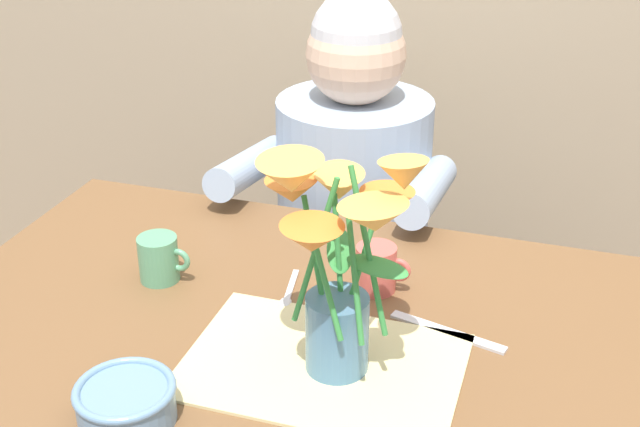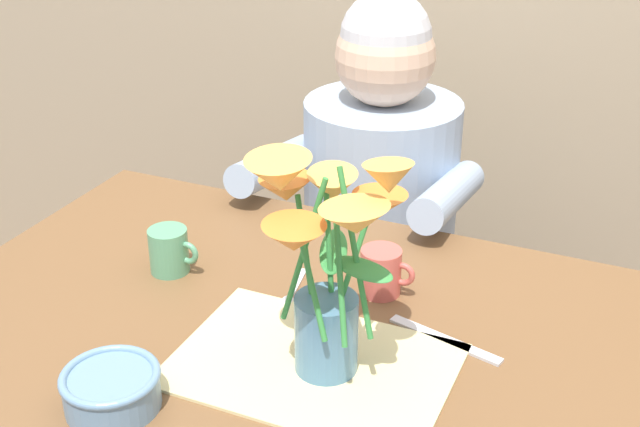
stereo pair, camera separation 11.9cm
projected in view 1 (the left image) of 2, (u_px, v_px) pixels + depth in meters
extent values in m
cube|color=brown|center=(293.00, 338.00, 1.32)|extent=(1.20, 0.80, 0.04)
cylinder|color=brown|center=(122.00, 348.00, 1.92)|extent=(0.06, 0.06, 0.70)
cylinder|color=#4C4C56|center=(350.00, 367.00, 2.10)|extent=(0.30, 0.30, 0.40)
cylinder|color=#99ADC6|center=(353.00, 206.00, 1.90)|extent=(0.34, 0.34, 0.50)
sphere|color=#DBB293|center=(356.00, 55.00, 1.74)|extent=(0.21, 0.21, 0.21)
sphere|color=silver|center=(356.00, 36.00, 1.73)|extent=(0.19, 0.19, 0.19)
cylinder|color=#99ADC6|center=(249.00, 167.00, 1.78)|extent=(0.07, 0.33, 0.12)
cylinder|color=#99ADC6|center=(427.00, 190.00, 1.67)|extent=(0.07, 0.33, 0.12)
cube|color=beige|center=(323.00, 365.00, 1.22)|extent=(0.40, 0.28, 0.00)
cylinder|color=teal|center=(337.00, 334.00, 1.19)|extent=(0.09, 0.09, 0.12)
cylinder|color=#388E42|center=(368.00, 252.00, 1.11)|extent=(0.07, 0.04, 0.23)
cone|color=#EFA84C|center=(404.00, 175.00, 1.04)|extent=(0.09, 0.09, 0.05)
sphere|color=#E5D14C|center=(404.00, 172.00, 1.04)|extent=(0.02, 0.02, 0.02)
cylinder|color=#388E42|center=(362.00, 262.00, 1.17)|extent=(0.04, 0.06, 0.15)
cone|color=orange|center=(387.00, 202.00, 1.15)|extent=(0.09, 0.09, 0.03)
sphere|color=#E5D14C|center=(387.00, 199.00, 1.15)|extent=(0.02, 0.02, 0.02)
cylinder|color=#388E42|center=(338.00, 254.00, 1.17)|extent=(0.03, 0.03, 0.18)
cone|color=#EFA84C|center=(339.00, 186.00, 1.15)|extent=(0.09, 0.09, 0.05)
sphere|color=#E5D14C|center=(339.00, 183.00, 1.15)|extent=(0.02, 0.02, 0.02)
cylinder|color=#388E42|center=(315.00, 256.00, 1.17)|extent=(0.06, 0.05, 0.16)
cone|color=orange|center=(292.00, 191.00, 1.16)|extent=(0.10, 0.10, 0.04)
sphere|color=#E5D14C|center=(292.00, 187.00, 1.15)|extent=(0.02, 0.02, 0.02)
cylinder|color=#388E42|center=(315.00, 251.00, 1.13)|extent=(0.06, 0.03, 0.22)
cone|color=#EFA84C|center=(291.00, 176.00, 1.08)|extent=(0.10, 0.11, 0.06)
sphere|color=#E5D14C|center=(291.00, 173.00, 1.08)|extent=(0.02, 0.02, 0.02)
cylinder|color=#388E42|center=(325.00, 282.00, 1.11)|extent=(0.06, 0.04, 0.16)
cone|color=orange|center=(312.00, 239.00, 1.05)|extent=(0.12, 0.12, 0.04)
sphere|color=#E5D14C|center=(312.00, 235.00, 1.04)|extent=(0.02, 0.02, 0.02)
cylinder|color=#388E42|center=(354.00, 273.00, 1.10)|extent=(0.05, 0.06, 0.19)
cone|color=#EFA84C|center=(374.00, 218.00, 1.03)|extent=(0.10, 0.10, 0.05)
sphere|color=#E5D14C|center=(374.00, 215.00, 1.03)|extent=(0.02, 0.02, 0.02)
ellipsoid|color=#388E42|center=(340.00, 250.00, 1.20)|extent=(0.06, 0.10, 0.05)
ellipsoid|color=#388E42|center=(377.00, 266.00, 1.11)|extent=(0.10, 0.06, 0.02)
cylinder|color=#6689A8|center=(126.00, 405.00, 1.11)|extent=(0.13, 0.13, 0.05)
torus|color=#6689A8|center=(124.00, 390.00, 1.10)|extent=(0.14, 0.14, 0.01)
cube|color=silver|center=(447.00, 332.00, 1.30)|extent=(0.19, 0.06, 0.00)
cylinder|color=#CC564C|center=(376.00, 268.00, 1.40)|extent=(0.07, 0.07, 0.08)
torus|color=#CC564C|center=(398.00, 270.00, 1.39)|extent=(0.04, 0.01, 0.04)
cylinder|color=#569970|center=(159.00, 259.00, 1.43)|extent=(0.07, 0.07, 0.08)
torus|color=#569970|center=(179.00, 260.00, 1.41)|extent=(0.04, 0.01, 0.04)
cube|color=silver|center=(291.00, 286.00, 1.42)|extent=(0.03, 0.10, 0.00)
ellipsoid|color=silver|center=(286.00, 302.00, 1.37)|extent=(0.02, 0.03, 0.01)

